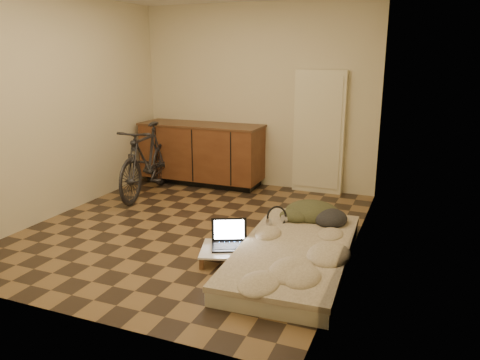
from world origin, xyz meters
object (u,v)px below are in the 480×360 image
at_px(futon, 295,254).
at_px(lap_desk, 239,250).
at_px(bicycle, 146,157).
at_px(laptop, 230,241).

height_order(futon, lap_desk, futon).
height_order(bicycle, laptop, bicycle).
distance_m(futon, laptop, 0.63).
relative_size(bicycle, futon, 0.80).
bearing_deg(laptop, lap_desk, -43.73).
relative_size(futon, lap_desk, 2.52).
bearing_deg(futon, laptop, -172.55).
height_order(lap_desk, laptop, laptop).
height_order(bicycle, lap_desk, bicycle).
bearing_deg(bicycle, lap_desk, -45.76).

